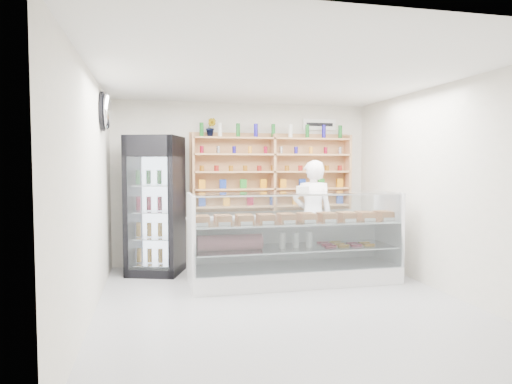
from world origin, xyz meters
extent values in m
plane|color=#9F9FA3|center=(0.00, 0.00, 0.00)|extent=(5.00, 5.00, 0.00)
plane|color=white|center=(0.00, 0.00, 2.80)|extent=(5.00, 5.00, 0.00)
plane|color=beige|center=(0.00, 2.50, 1.40)|extent=(4.50, 0.00, 4.50)
plane|color=beige|center=(0.00, -2.50, 1.40)|extent=(4.50, 0.00, 4.50)
plane|color=beige|center=(-2.25, 0.00, 1.40)|extent=(0.00, 5.00, 5.00)
plane|color=beige|center=(2.25, 0.00, 1.40)|extent=(0.00, 5.00, 5.00)
cube|color=white|center=(0.44, 0.89, 0.13)|extent=(3.04, 0.86, 0.25)
cube|color=white|center=(0.44, 1.29, 0.57)|extent=(3.04, 0.05, 0.64)
cube|color=silver|center=(0.44, 0.89, 0.52)|extent=(2.92, 0.76, 0.02)
cube|color=silver|center=(0.44, 0.89, 0.89)|extent=(2.98, 0.79, 0.02)
cube|color=silver|center=(0.44, 0.47, 0.78)|extent=(2.98, 0.12, 1.06)
cube|color=silver|center=(0.44, 0.84, 1.32)|extent=(2.98, 0.60, 0.01)
imported|color=white|center=(0.96, 1.59, 0.90)|extent=(0.72, 0.54, 1.80)
cube|color=black|center=(-1.53, 1.94, 1.08)|extent=(0.98, 0.97, 2.17)
cube|color=#2B053D|center=(-1.41, 1.60, 2.01)|extent=(0.74, 0.27, 0.30)
cube|color=silver|center=(-1.41, 1.59, 0.99)|extent=(0.63, 0.22, 1.71)
cube|color=tan|center=(-0.90, 2.34, 1.59)|extent=(0.04, 0.28, 1.33)
cube|color=tan|center=(0.50, 2.34, 1.59)|extent=(0.04, 0.28, 1.33)
cube|color=tan|center=(1.90, 2.34, 1.59)|extent=(0.04, 0.28, 1.33)
cube|color=tan|center=(0.50, 2.34, 1.00)|extent=(2.80, 0.28, 0.03)
cube|color=tan|center=(0.50, 2.34, 1.30)|extent=(2.80, 0.28, 0.03)
cube|color=tan|center=(0.50, 2.34, 1.60)|extent=(2.80, 0.28, 0.03)
cube|color=tan|center=(0.50, 2.34, 1.90)|extent=(2.80, 0.28, 0.03)
cube|color=tan|center=(0.50, 2.34, 2.18)|extent=(2.80, 0.28, 0.03)
imported|color=#1E6626|center=(-0.59, 2.34, 2.35)|extent=(0.21, 0.20, 0.31)
ellipsoid|color=silver|center=(-2.17, 1.20, 2.45)|extent=(0.15, 0.50, 0.50)
cube|color=white|center=(1.40, 2.47, 2.45)|extent=(0.62, 0.03, 0.20)
camera|label=1|loc=(-1.56, -5.39, 1.72)|focal=32.00mm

